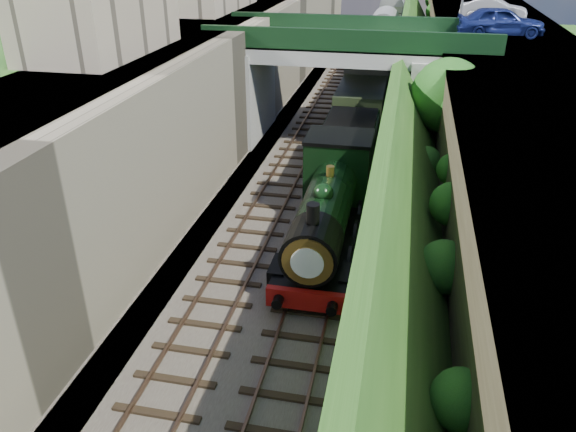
{
  "coord_description": "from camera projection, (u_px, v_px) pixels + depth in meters",
  "views": [
    {
      "loc": [
        3.74,
        -9.39,
        11.84
      ],
      "look_at": [
        0.0,
        8.48,
        2.55
      ],
      "focal_mm": 35.0,
      "sensor_mm": 36.0,
      "label": 1
    }
  ],
  "objects": [
    {
      "name": "car_silver",
      "position": [
        494.0,
        10.0,
        38.9
      ],
      "size": [
        4.63,
        2.38,
        1.45
      ],
      "primitive_type": "imported",
      "rotation": [
        0.0,
        0.0,
        1.37
      ],
      "color": "#B8B7BD",
      "rests_on": "street_plateau_right"
    },
    {
      "name": "coach_rear",
      "position": [
        391.0,
        16.0,
        72.57
      ],
      "size": [
        2.9,
        18.0,
        3.7
      ],
      "color": "black",
      "rests_on": "trackbed"
    },
    {
      "name": "street_plateau_left",
      "position": [
        174.0,
        96.0,
        31.74
      ],
      "size": [
        6.0,
        90.0,
        7.0
      ],
      "primitive_type": "cube",
      "color": "#262628",
      "rests_on": "ground"
    },
    {
      "name": "coach_middle",
      "position": [
        383.0,
        40.0,
        56.17
      ],
      "size": [
        2.9,
        18.0,
        3.7
      ],
      "color": "black",
      "rests_on": "trackbed"
    },
    {
      "name": "building_near",
      "position": [
        98.0,
        5.0,
        24.1
      ],
      "size": [
        4.0,
        8.0,
        4.0
      ],
      "primitive_type": "cube",
      "color": "gray",
      "rests_on": "street_plateau_left"
    },
    {
      "name": "coach_front",
      "position": [
        368.0,
        86.0,
        39.78
      ],
      "size": [
        2.9,
        18.0,
        3.7
      ],
      "color": "black",
      "rests_on": "trackbed"
    },
    {
      "name": "track_left",
      "position": [
        295.0,
        159.0,
        31.94
      ],
      "size": [
        2.5,
        90.0,
        0.2
      ],
      "color": "black",
      "rests_on": "trackbed"
    },
    {
      "name": "street_plateau_right",
      "position": [
        517.0,
        123.0,
        28.54
      ],
      "size": [
        8.0,
        90.0,
        6.25
      ],
      "primitive_type": "cube",
      "color": "#262628",
      "rests_on": "ground"
    },
    {
      "name": "road_bridge",
      "position": [
        357.0,
        78.0,
        33.16
      ],
      "size": [
        16.0,
        6.4,
        7.25
      ],
      "color": "gray",
      "rests_on": "ground"
    },
    {
      "name": "tree",
      "position": [
        450.0,
        98.0,
        27.02
      ],
      "size": [
        3.6,
        3.8,
        6.6
      ],
      "color": "black",
      "rests_on": "ground"
    },
    {
      "name": "embankment_slope",
      "position": [
        426.0,
        121.0,
        29.92
      ],
      "size": [
        4.37,
        90.0,
        6.36
      ],
      "color": "#1E4714",
      "rests_on": "ground"
    },
    {
      "name": "locomotive",
      "position": [
        328.0,
        210.0,
        22.43
      ],
      "size": [
        3.1,
        10.23,
        3.83
      ],
      "color": "black",
      "rests_on": "trackbed"
    },
    {
      "name": "retaining_wall",
      "position": [
        234.0,
        99.0,
        31.1
      ],
      "size": [
        1.0,
        90.0,
        7.0
      ],
      "primitive_type": "cube",
      "color": "#756B56",
      "rests_on": "ground"
    },
    {
      "name": "trackbed",
      "position": [
        330.0,
        164.0,
        31.64
      ],
      "size": [
        10.0,
        90.0,
        0.2
      ],
      "primitive_type": "cube",
      "color": "#473F38",
      "rests_on": "ground"
    },
    {
      "name": "car_blue",
      "position": [
        501.0,
        21.0,
        32.95
      ],
      "size": [
        5.15,
        2.47,
        1.7
      ],
      "primitive_type": "imported",
      "rotation": [
        0.0,
        0.0,
        1.67
      ],
      "color": "navy",
      "rests_on": "street_plateau_right"
    },
    {
      "name": "tender",
      "position": [
        348.0,
        153.0,
        28.98
      ],
      "size": [
        2.7,
        6.0,
        3.05
      ],
      "color": "black",
      "rests_on": "trackbed"
    },
    {
      "name": "track_right",
      "position": [
        351.0,
        163.0,
        31.36
      ],
      "size": [
        2.5,
        90.0,
        0.2
      ],
      "color": "black",
      "rests_on": "trackbed"
    }
  ]
}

